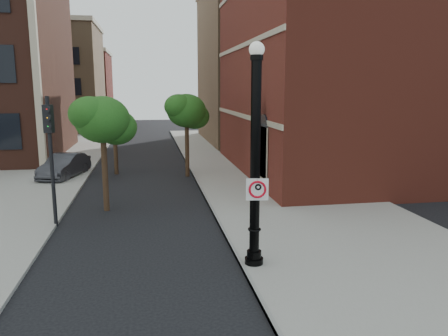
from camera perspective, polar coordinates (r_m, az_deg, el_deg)
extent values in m
plane|color=black|center=(12.42, -6.85, -14.07)|extent=(120.00, 120.00, 0.00)
cube|color=gray|center=(22.83, 6.94, -2.45)|extent=(8.00, 60.00, 0.12)
cube|color=gray|center=(30.91, -25.68, -0.02)|extent=(10.00, 50.00, 0.12)
cube|color=gray|center=(22.03, -2.96, -2.84)|extent=(0.10, 60.00, 0.14)
cube|color=maroon|center=(30.21, 23.72, 11.25)|extent=(22.00, 16.00, 12.00)
cube|color=black|center=(21.25, 5.14, 1.94)|extent=(0.08, 1.40, 2.40)
cube|color=#B6A98D|center=(25.93, 2.34, 6.85)|extent=(0.06, 16.00, 0.25)
cube|color=#B6A98D|center=(25.98, 2.41, 15.69)|extent=(0.06, 16.00, 0.25)
cube|color=#B6A98D|center=(29.08, -23.43, 13.31)|extent=(0.40, 0.40, 14.00)
cube|color=#8C6E4C|center=(56.48, -22.03, 10.62)|extent=(12.00, 12.00, 12.00)
cube|color=maroon|center=(70.23, -19.61, 9.79)|extent=(12.00, 12.00, 10.00)
cube|color=#8C6E4C|center=(44.50, 12.19, 12.66)|extent=(22.00, 14.00, 14.00)
cylinder|color=black|center=(12.97, 3.93, -12.21)|extent=(0.54, 0.54, 0.29)
cylinder|color=black|center=(12.88, 3.94, -11.23)|extent=(0.42, 0.42, 0.24)
cylinder|color=black|center=(12.15, 4.10, 0.62)|extent=(0.29, 0.29, 5.56)
torus|color=black|center=(12.62, 3.99, -7.99)|extent=(0.38, 0.38, 0.06)
cylinder|color=black|center=(11.99, 4.29, 14.19)|extent=(0.35, 0.35, 0.14)
sphere|color=silver|center=(12.01, 4.30, 15.20)|extent=(0.42, 0.42, 0.42)
cube|color=white|center=(12.14, 4.36, -2.80)|extent=(0.62, 0.12, 0.62)
cube|color=black|center=(12.08, 4.38, -1.48)|extent=(0.62, 0.10, 0.05)
cube|color=black|center=(12.21, 4.34, -4.11)|extent=(0.62, 0.10, 0.05)
cube|color=black|center=(12.12, 3.01, -2.81)|extent=(0.05, 0.01, 0.62)
cube|color=black|center=(12.17, 5.70, -2.79)|extent=(0.05, 0.01, 0.62)
torus|color=red|center=(12.14, 4.36, -2.80)|extent=(0.50, 0.14, 0.50)
cube|color=red|center=(12.14, 4.36, -2.80)|extent=(0.35, 0.06, 0.35)
cube|color=black|center=(12.14, 4.09, -2.81)|extent=(0.06, 0.01, 0.29)
torus|color=black|center=(12.13, 4.49, -2.49)|extent=(0.20, 0.09, 0.19)
cylinder|color=black|center=(12.08, 4.38, -1.51)|extent=(0.03, 0.02, 0.03)
imported|color=#2E2E33|center=(26.69, -20.11, 0.25)|extent=(2.52, 4.45, 1.39)
cylinder|color=black|center=(17.15, -21.59, 0.61)|extent=(0.14, 0.14, 4.84)
cube|color=black|center=(16.97, -21.96, 5.98)|extent=(0.36, 0.35, 1.01)
sphere|color=#E50505|center=(16.79, -22.02, 7.15)|extent=(0.18, 0.18, 0.18)
sphere|color=#FF8C00|center=(16.80, -21.95, 6.12)|extent=(0.18, 0.18, 0.18)
sphere|color=#00E519|center=(16.82, -21.88, 5.09)|extent=(0.18, 0.18, 0.18)
cylinder|color=black|center=(21.04, 4.05, 3.07)|extent=(0.14, 0.14, 4.87)
cube|color=black|center=(20.89, 4.11, 7.50)|extent=(0.33, 0.31, 1.02)
sphere|color=#E50505|center=(20.72, 4.20, 8.45)|extent=(0.18, 0.18, 0.18)
sphere|color=#FF8C00|center=(20.73, 4.19, 7.61)|extent=(0.18, 0.18, 0.18)
sphere|color=#00E519|center=(20.75, 4.17, 6.77)|extent=(0.18, 0.18, 0.18)
cylinder|color=#999999|center=(17.36, 4.14, 2.81)|extent=(0.11, 0.11, 5.66)
cylinder|color=#312213|center=(18.87, -15.31, -0.11)|extent=(0.24, 0.24, 3.59)
ellipsoid|color=#1C4A13|center=(18.62, -15.62, 6.11)|extent=(2.26, 2.26, 1.92)
ellipsoid|color=#1C4A13|center=(19.01, -13.90, 5.18)|extent=(1.74, 1.74, 1.48)
ellipsoid|color=#1C4A13|center=(18.35, -17.19, 6.77)|extent=(1.64, 1.64, 1.39)
cylinder|color=#312213|center=(26.82, -13.99, 2.41)|extent=(0.24, 0.24, 3.04)
ellipsoid|color=#1C4A13|center=(26.64, -14.15, 6.11)|extent=(1.91, 1.91, 1.62)
ellipsoid|color=#1C4A13|center=(26.98, -13.15, 5.55)|extent=(1.47, 1.47, 1.25)
ellipsoid|color=#1C4A13|center=(26.40, -15.06, 6.50)|extent=(1.39, 1.39, 1.18)
cylinder|color=#312213|center=(25.42, -4.85, 2.87)|extent=(0.24, 0.24, 3.58)
ellipsoid|color=#1C4A13|center=(25.24, -4.92, 7.47)|extent=(2.25, 2.25, 1.91)
ellipsoid|color=#1C4A13|center=(25.71, -3.85, 6.75)|extent=(1.74, 1.74, 1.48)
ellipsoid|color=#1C4A13|center=(24.88, -5.93, 8.00)|extent=(1.63, 1.63, 1.39)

